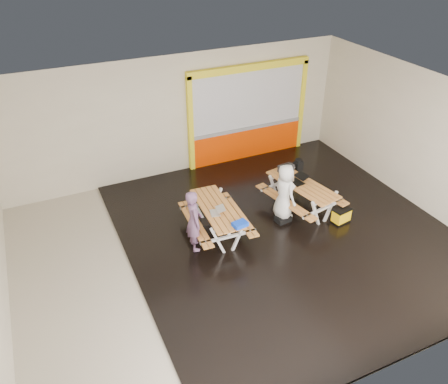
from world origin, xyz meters
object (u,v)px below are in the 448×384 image
laptop_left (217,211)px  laptop_right (298,180)px  blue_pouch (240,224)px  dark_case (283,219)px  person_left (194,220)px  person_right (285,192)px  toolbox (286,168)px  fluke_bag (341,216)px  backpack (298,167)px  picnic_table_left (217,214)px  picnic_table_right (302,190)px

laptop_left → laptop_right: (2.44, 0.38, 0.04)m
blue_pouch → dark_case: bearing=22.3°
person_left → person_right: size_ratio=1.04×
laptop_left → toolbox: bearing=21.9°
person_left → toolbox: bearing=-62.8°
dark_case → person_right: bearing=63.5°
laptop_right → dark_case: size_ratio=1.29×
person_right → toolbox: person_right is taller
fluke_bag → backpack: bearing=94.8°
blue_pouch → toolbox: toolbox is taller
picnic_table_left → person_left: size_ratio=1.35×
blue_pouch → fluke_bag: bearing=-0.2°
dark_case → laptop_right: bearing=32.9°
backpack → person_left: bearing=-160.5°
picnic_table_right → laptop_left: (-2.48, -0.25, 0.21)m
person_left → laptop_left: bearing=-73.0°
dark_case → fluke_bag: (1.29, -0.64, 0.12)m
picnic_table_left → laptop_right: (2.36, 0.17, 0.27)m
person_right → fluke_bag: bearing=-125.3°
toolbox → laptop_left: bearing=-158.1°
picnic_table_left → laptop_left: bearing=-111.4°
toolbox → person_right: bearing=-122.9°
backpack → fluke_bag: bearing=-85.2°
person_left → backpack: (3.54, 1.25, -0.08)m
person_left → laptop_right: bearing=-73.4°
picnic_table_left → laptop_left: 0.32m
laptop_right → toolbox: 0.60m
picnic_table_left → toolbox: bearing=18.1°
person_left → toolbox: person_left is taller
picnic_table_right → laptop_left: 2.50m
toolbox → dark_case: toolbox is taller
laptop_left → backpack: backpack is taller
picnic_table_right → laptop_right: bearing=108.5°
laptop_left → backpack: 3.15m
backpack → laptop_right: bearing=-122.5°
person_right → blue_pouch: size_ratio=4.46×
laptop_left → blue_pouch: (0.26, -0.67, 0.00)m
backpack → dark_case: backpack is taller
laptop_right → dark_case: bearing=-147.1°
laptop_right → toolbox: (-0.01, 0.60, 0.04)m
laptop_left → person_left: bearing=-170.6°
toolbox → backpack: toolbox is taller
backpack → picnic_table_left: bearing=-161.7°
blue_pouch → dark_case: size_ratio=0.87×
person_left → blue_pouch: bearing=-115.7°
picnic_table_right → toolbox: (-0.05, 0.73, 0.28)m
picnic_table_left → backpack: bearing=18.3°
picnic_table_left → person_right: size_ratio=1.42×
laptop_left → laptop_right: bearing=8.8°
toolbox → fluke_bag: size_ratio=0.87×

